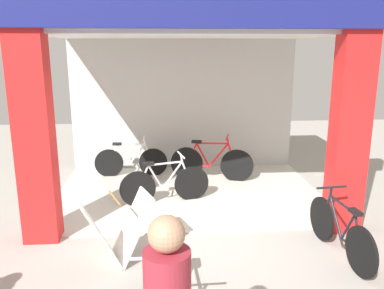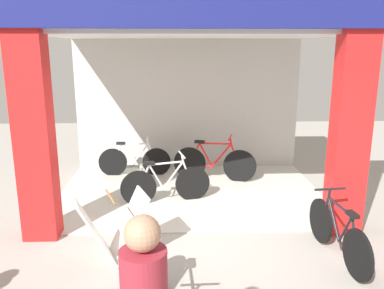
{
  "view_description": "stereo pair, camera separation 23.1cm",
  "coord_description": "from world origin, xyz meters",
  "px_view_note": "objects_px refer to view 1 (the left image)",
  "views": [
    {
      "loc": [
        -0.47,
        -5.37,
        2.69
      ],
      "look_at": [
        0.0,
        0.84,
        1.15
      ],
      "focal_mm": 37.12,
      "sensor_mm": 36.0,
      "label": 1
    },
    {
      "loc": [
        -0.24,
        -5.38,
        2.69
      ],
      "look_at": [
        0.0,
        0.84,
        1.15
      ],
      "focal_mm": 37.12,
      "sensor_mm": 36.0,
      "label": 2
    }
  ],
  "objects_px": {
    "bicycle_inside_0": "(211,163)",
    "bicycle_parked_1": "(340,231)",
    "bicycle_inside_2": "(131,161)",
    "bicycle_inside_1": "(165,184)",
    "sandwich_board_sign": "(116,230)"
  },
  "relations": [
    {
      "from": "bicycle_inside_0",
      "to": "bicycle_parked_1",
      "type": "xyz_separation_m",
      "value": [
        1.3,
        -3.17,
        -0.03
      ]
    },
    {
      "from": "bicycle_inside_2",
      "to": "bicycle_parked_1",
      "type": "distance_m",
      "value": 4.62
    },
    {
      "from": "bicycle_inside_1",
      "to": "sandwich_board_sign",
      "type": "xyz_separation_m",
      "value": [
        -0.63,
        -1.92,
        0.09
      ]
    },
    {
      "from": "sandwich_board_sign",
      "to": "bicycle_inside_0",
      "type": "bearing_deg",
      "value": 62.72
    },
    {
      "from": "sandwich_board_sign",
      "to": "bicycle_inside_1",
      "type": "bearing_deg",
      "value": 71.76
    },
    {
      "from": "bicycle_inside_2",
      "to": "bicycle_parked_1",
      "type": "xyz_separation_m",
      "value": [
        2.97,
        -3.54,
        0.01
      ]
    },
    {
      "from": "bicycle_parked_1",
      "to": "sandwich_board_sign",
      "type": "height_order",
      "value": "sandwich_board_sign"
    },
    {
      "from": "bicycle_inside_0",
      "to": "bicycle_parked_1",
      "type": "bearing_deg",
      "value": -67.66
    },
    {
      "from": "bicycle_inside_0",
      "to": "bicycle_inside_2",
      "type": "relative_size",
      "value": 1.09
    },
    {
      "from": "bicycle_inside_0",
      "to": "bicycle_inside_2",
      "type": "bearing_deg",
      "value": 167.61
    },
    {
      "from": "bicycle_parked_1",
      "to": "sandwich_board_sign",
      "type": "xyz_separation_m",
      "value": [
        -2.9,
        0.08,
        0.09
      ]
    },
    {
      "from": "bicycle_inside_0",
      "to": "bicycle_inside_1",
      "type": "distance_m",
      "value": 1.52
    },
    {
      "from": "bicycle_inside_1",
      "to": "bicycle_parked_1",
      "type": "distance_m",
      "value": 3.02
    },
    {
      "from": "bicycle_inside_2",
      "to": "sandwich_board_sign",
      "type": "distance_m",
      "value": 3.46
    },
    {
      "from": "bicycle_parked_1",
      "to": "sandwich_board_sign",
      "type": "bearing_deg",
      "value": 178.44
    }
  ]
}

